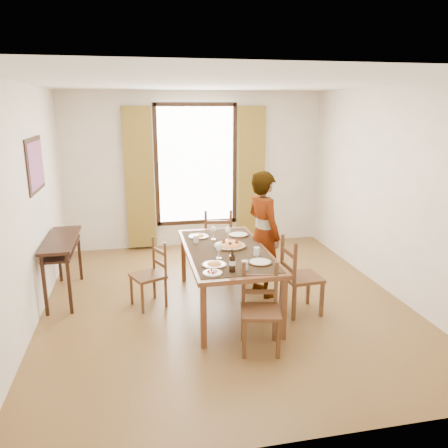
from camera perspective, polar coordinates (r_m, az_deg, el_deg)
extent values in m
plane|color=#4D2F18|center=(5.73, 0.07, -10.08)|extent=(5.00, 5.00, 0.00)
cube|color=white|center=(7.73, -3.70, 7.00)|extent=(4.50, 0.10, 2.70)
cube|color=white|center=(2.99, 9.87, -6.53)|extent=(4.50, 0.10, 2.70)
cube|color=white|center=(5.33, -24.36, 1.96)|extent=(0.10, 5.00, 2.70)
cube|color=white|center=(6.15, 21.12, 3.90)|extent=(0.10, 5.00, 2.70)
cube|color=white|center=(5.19, 0.08, 18.22)|extent=(4.50, 5.00, 0.04)
cube|color=white|center=(7.68, -3.68, 7.70)|extent=(1.30, 0.04, 2.00)
cube|color=olive|center=(7.58, -10.98, 5.83)|extent=(0.48, 0.10, 2.40)
cube|color=olive|center=(7.85, 3.55, 6.39)|extent=(0.48, 0.10, 2.40)
cube|color=black|center=(5.84, -23.45, 7.11)|extent=(0.02, 0.86, 0.66)
cube|color=red|center=(5.84, -23.35, 7.12)|extent=(0.01, 0.76, 0.56)
cube|color=black|center=(6.00, -20.54, -1.93)|extent=(0.38, 1.20, 0.04)
cube|color=black|center=(6.03, -20.43, -3.02)|extent=(0.34, 1.10, 0.03)
cube|color=black|center=(5.64, -22.39, -7.51)|extent=(0.04, 0.04, 0.76)
cube|color=black|center=(6.65, -20.73, -3.92)|extent=(0.04, 0.04, 0.76)
cube|color=black|center=(5.59, -19.55, -7.42)|extent=(0.04, 0.04, 0.76)
cube|color=black|center=(6.61, -18.33, -3.82)|extent=(0.04, 0.04, 0.76)
cube|color=brown|center=(5.34, 0.30, -3.59)|extent=(0.98, 1.95, 0.05)
cube|color=black|center=(5.33, 0.30, -3.31)|extent=(0.90, 1.79, 0.01)
cube|color=brown|center=(4.59, -2.70, -12.00)|extent=(0.06, 0.06, 0.70)
cube|color=brown|center=(6.26, -5.32, -4.45)|extent=(0.06, 0.06, 0.70)
cube|color=brown|center=(4.78, 7.77, -10.96)|extent=(0.06, 0.06, 0.70)
cube|color=brown|center=(6.40, 2.40, -3.94)|extent=(0.06, 0.06, 0.70)
cube|color=brown|center=(5.55, -9.92, -6.70)|extent=(0.49, 0.49, 0.04)
cube|color=brown|center=(5.70, -11.99, -8.37)|extent=(0.04, 0.04, 0.40)
cube|color=brown|center=(5.82, -9.11, -7.72)|extent=(0.04, 0.04, 0.40)
cube|color=brown|center=(5.43, -10.60, -9.51)|extent=(0.04, 0.04, 0.40)
cube|color=brown|center=(5.56, -7.61, -8.79)|extent=(0.04, 0.04, 0.40)
cube|color=brown|center=(5.68, -9.20, -3.79)|extent=(0.03, 0.03, 0.44)
cube|color=brown|center=(5.41, -7.68, -4.70)|extent=(0.03, 0.03, 0.44)
cube|color=brown|center=(5.57, -8.42, -5.09)|extent=(0.15, 0.30, 0.04)
cube|color=brown|center=(5.52, -8.49, -3.54)|extent=(0.15, 0.30, 0.04)
cube|color=brown|center=(6.68, -0.86, -2.12)|extent=(0.48, 0.48, 0.04)
cube|color=brown|center=(6.94, 0.57, -3.45)|extent=(0.04, 0.04, 0.46)
cube|color=brown|center=(6.59, 0.85, -4.46)|extent=(0.04, 0.04, 0.46)
cube|color=brown|center=(6.91, -2.47, -3.52)|extent=(0.04, 0.04, 0.46)
cube|color=brown|center=(6.57, -2.35, -4.55)|extent=(0.04, 0.04, 0.46)
cube|color=brown|center=(6.43, 0.88, -0.42)|extent=(0.04, 0.04, 0.51)
cube|color=brown|center=(6.41, -2.40, -0.49)|extent=(0.04, 0.04, 0.51)
cube|color=brown|center=(6.45, -0.75, -1.33)|extent=(0.37, 0.07, 0.05)
cube|color=brown|center=(6.40, -0.76, 0.25)|extent=(0.37, 0.07, 0.05)
cube|color=brown|center=(4.53, 4.79, -11.35)|extent=(0.47, 0.47, 0.04)
cube|color=brown|center=(4.47, 2.67, -14.76)|extent=(0.04, 0.04, 0.42)
cube|color=brown|center=(4.77, 2.50, -12.74)|extent=(0.04, 0.04, 0.42)
cube|color=brown|center=(4.50, 7.12, -14.68)|extent=(0.04, 0.04, 0.42)
cube|color=brown|center=(4.80, 6.64, -12.68)|extent=(0.04, 0.04, 0.42)
cube|color=brown|center=(4.59, 2.56, -7.75)|extent=(0.03, 0.03, 0.47)
cube|color=brown|center=(4.61, 6.80, -7.71)|extent=(0.03, 0.03, 0.47)
cube|color=brown|center=(4.63, 4.66, -8.80)|extent=(0.34, 0.09, 0.05)
cube|color=brown|center=(4.57, 4.71, -6.87)|extent=(0.34, 0.09, 0.05)
cube|color=brown|center=(5.37, 10.16, -6.88)|extent=(0.45, 0.45, 0.04)
cube|color=brown|center=(5.39, 12.65, -9.54)|extent=(0.04, 0.04, 0.45)
cube|color=brown|center=(5.23, 9.12, -10.11)|extent=(0.04, 0.04, 0.45)
cube|color=brown|center=(5.68, 10.90, -8.12)|extent=(0.04, 0.04, 0.45)
cube|color=brown|center=(5.53, 7.53, -8.61)|extent=(0.04, 0.04, 0.45)
cube|color=brown|center=(5.05, 9.25, -5.24)|extent=(0.04, 0.04, 0.50)
cube|color=brown|center=(5.35, 7.61, -3.96)|extent=(0.04, 0.04, 0.50)
cube|color=brown|center=(5.23, 8.36, -5.61)|extent=(0.05, 0.36, 0.05)
cube|color=brown|center=(5.17, 8.44, -3.75)|extent=(0.05, 0.36, 0.05)
imported|color=#9DA0A5|center=(5.71, 5.18, -1.32)|extent=(0.83, 0.75, 1.66)
cylinder|color=silver|center=(5.10, 4.26, -3.61)|extent=(0.07, 0.07, 0.10)
cylinder|color=silver|center=(5.57, -3.69, -1.95)|extent=(0.07, 0.07, 0.10)
cylinder|color=silver|center=(4.67, 2.73, -5.39)|extent=(0.07, 0.07, 0.10)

